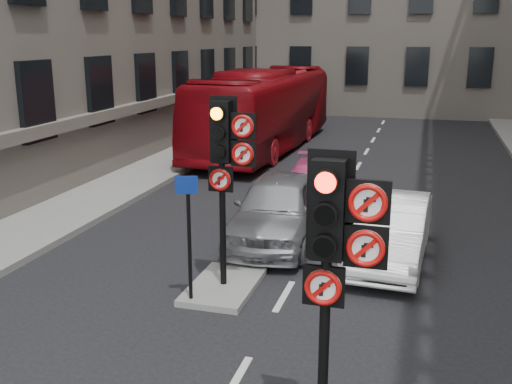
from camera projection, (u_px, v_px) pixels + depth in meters
The scene contains 11 objects.
pavement_left at pixel (120, 182), 19.64m from camera, with size 3.00×50.00×0.16m, color gray.
centre_island at pixel (224, 286), 11.54m from camera, with size 1.20×2.00×0.12m, color gray.
signal_near at pixel (335, 243), 6.46m from camera, with size 0.91×0.40×3.58m.
signal_far at pixel (226, 152), 10.84m from camera, with size 0.91×0.40×3.58m.
car_silver at pixel (278, 208), 14.14m from camera, with size 1.87×4.64×1.58m, color #929499.
car_white at pixel (390, 230), 12.86m from camera, with size 1.48×4.25×1.40m, color white.
car_pink at pixel (312, 182), 17.47m from camera, with size 1.64×4.05×1.17m, color #D13D78.
bus_red at pixel (265, 110), 25.28m from camera, with size 2.85×12.17×3.39m, color maroon.
motorcycle at pixel (372, 201), 15.98m from camera, with size 0.44×1.54×0.93m, color black.
motorcyclist at pixel (382, 216), 13.51m from camera, with size 0.58×0.38×1.58m, color black.
info_sign at pixel (188, 221), 10.48m from camera, with size 0.39×0.17×2.29m.
Camera 1 is at (2.35, -5.11, 4.75)m, focal length 42.00 mm.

